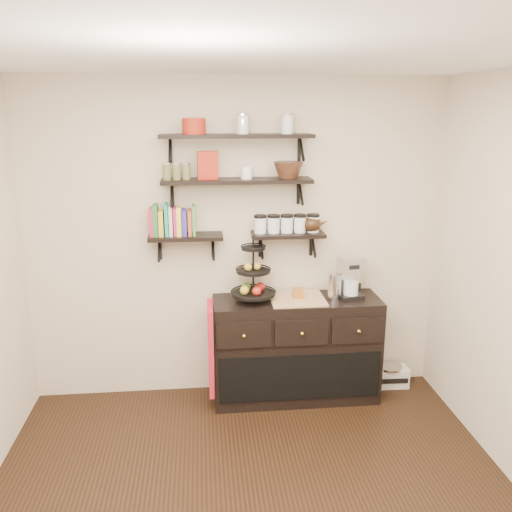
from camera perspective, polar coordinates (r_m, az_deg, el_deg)
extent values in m
cube|color=white|center=(2.73, 0.31, 20.74)|extent=(3.50, 3.50, 0.02)
cube|color=beige|center=(4.59, -2.07, 1.49)|extent=(3.50, 0.02, 2.70)
cube|color=black|center=(4.33, -2.06, 12.52)|extent=(1.20, 0.27, 0.03)
cube|color=black|center=(4.45, -8.98, 10.94)|extent=(0.02, 0.03, 0.20)
cube|color=black|center=(4.52, 4.57, 11.13)|extent=(0.02, 0.03, 0.20)
cube|color=black|center=(4.36, -2.02, 7.92)|extent=(1.20, 0.27, 0.03)
cube|color=black|center=(4.49, -8.79, 6.48)|extent=(0.02, 0.03, 0.20)
cube|color=black|center=(4.56, 4.47, 6.74)|extent=(0.02, 0.03, 0.20)
cube|color=black|center=(4.44, -7.39, 2.03)|extent=(0.60, 0.25, 0.03)
cube|color=black|center=(4.58, -10.06, 0.86)|extent=(0.02, 0.03, 0.20)
cube|color=black|center=(4.57, -4.56, 1.01)|extent=(0.03, 0.03, 0.20)
cube|color=black|center=(4.49, 3.38, 2.29)|extent=(0.60, 0.25, 0.03)
cube|color=black|center=(4.60, 0.43, 1.14)|extent=(0.03, 0.03, 0.20)
cube|color=black|center=(4.67, 5.81, 1.27)|extent=(0.02, 0.03, 0.20)
cube|color=#B6223E|center=(4.43, -10.78, 3.39)|extent=(0.02, 0.15, 0.20)
cube|color=#276739|center=(4.43, -10.37, 3.66)|extent=(0.03, 0.15, 0.24)
cube|color=gold|center=(4.43, -9.87, 3.49)|extent=(0.04, 0.15, 0.21)
cube|color=teal|center=(4.42, -9.41, 3.76)|extent=(0.03, 0.15, 0.25)
cube|color=beige|center=(4.42, -8.96, 3.58)|extent=(0.03, 0.15, 0.22)
cube|color=#AF2351|center=(4.42, -8.45, 3.85)|extent=(0.04, 0.15, 0.26)
cube|color=yellow|center=(4.42, -7.95, 3.67)|extent=(0.03, 0.15, 0.23)
cube|color=#342B8C|center=(4.42, -7.48, 3.50)|extent=(0.03, 0.15, 0.20)
cube|color=#B04B27|center=(4.41, -6.96, 3.76)|extent=(0.04, 0.15, 0.24)
cube|color=#458643|center=(4.42, -6.44, 3.59)|extent=(0.03, 0.15, 0.21)
cylinder|color=silver|center=(4.45, 0.46, 3.25)|extent=(0.10, 0.10, 0.13)
cylinder|color=silver|center=(4.46, 1.86, 3.28)|extent=(0.10, 0.10, 0.13)
cylinder|color=silver|center=(4.48, 3.26, 3.30)|extent=(0.10, 0.10, 0.13)
cylinder|color=silver|center=(4.50, 4.64, 3.33)|extent=(0.10, 0.10, 0.13)
cylinder|color=silver|center=(4.52, 6.02, 3.35)|extent=(0.10, 0.10, 0.13)
cube|color=black|center=(4.72, 4.23, -9.72)|extent=(1.40, 0.45, 0.90)
cube|color=tan|center=(4.55, 4.34, -4.48)|extent=(0.45, 0.41, 0.02)
sphere|color=gold|center=(4.33, -1.27, -8.43)|extent=(0.04, 0.04, 0.04)
sphere|color=gold|center=(4.39, 4.87, -8.15)|extent=(0.04, 0.04, 0.04)
sphere|color=gold|center=(4.50, 10.78, -7.80)|extent=(0.04, 0.04, 0.04)
cylinder|color=black|center=(4.42, -0.29, -1.49)|extent=(0.02, 0.02, 0.54)
cylinder|color=black|center=(4.48, -0.29, -3.98)|extent=(0.36, 0.36, 0.01)
cylinder|color=black|center=(4.42, -0.29, -1.62)|extent=(0.28, 0.28, 0.02)
cylinder|color=black|center=(4.37, -0.30, 0.80)|extent=(0.19, 0.19, 0.02)
sphere|color=#B21914|center=(4.51, 0.47, -3.26)|extent=(0.08, 0.08, 0.08)
sphere|color=gold|center=(4.41, -0.85, -1.17)|extent=(0.06, 0.06, 0.06)
cube|color=brown|center=(4.53, 4.42, -3.91)|extent=(0.08, 0.08, 0.08)
cube|color=black|center=(4.64, 9.85, -4.12)|extent=(0.22, 0.20, 0.04)
cube|color=silver|center=(4.65, 9.73, -2.13)|extent=(0.20, 0.10, 0.30)
cube|color=silver|center=(4.55, 10.03, -0.44)|extent=(0.22, 0.20, 0.06)
cylinder|color=silver|center=(4.60, 9.95, -3.31)|extent=(0.14, 0.14, 0.12)
cylinder|color=silver|center=(4.56, 8.28, -3.19)|extent=(0.11, 0.11, 0.22)
cube|color=#B11327|center=(4.53, -4.79, -9.65)|extent=(0.04, 0.32, 0.75)
cube|color=silver|center=(5.18, 13.81, -12.22)|extent=(0.34, 0.18, 0.18)
cylinder|color=silver|center=(5.14, 13.88, -11.23)|extent=(0.23, 0.23, 0.02)
cube|color=black|center=(5.11, 14.14, -12.67)|extent=(0.29, 0.02, 0.04)
cube|color=#A02312|center=(4.33, -5.13, 9.49)|extent=(0.16, 0.07, 0.22)
cylinder|color=white|center=(4.36, -1.00, 8.76)|extent=(0.09, 0.09, 0.10)
cylinder|color=#A02312|center=(4.31, -6.55, 13.42)|extent=(0.18, 0.18, 0.12)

